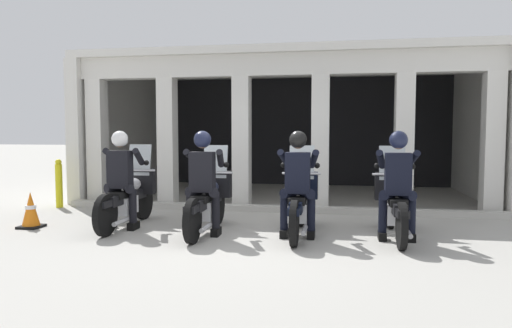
{
  "coord_description": "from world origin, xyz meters",
  "views": [
    {
      "loc": [
        1.29,
        -6.93,
        1.58
      ],
      "look_at": [
        0.0,
        0.39,
        1.06
      ],
      "focal_mm": 32.76,
      "sensor_mm": 36.0,
      "label": 1
    }
  ],
  "objects": [
    {
      "name": "ground_plane",
      "position": [
        0.0,
        3.0,
        0.0
      ],
      "size": [
        80.0,
        80.0,
        0.0
      ],
      "primitive_type": "plane",
      "color": "#A8A59E"
    },
    {
      "name": "station_building",
      "position": [
        0.12,
        5.0,
        2.06
      ],
      "size": [
        9.2,
        4.94,
        3.29
      ],
      "color": "black",
      "rests_on": "ground"
    },
    {
      "name": "kerb_strip",
      "position": [
        0.12,
        2.07,
        0.06
      ],
      "size": [
        8.7,
        0.24,
        0.12
      ],
      "primitive_type": "cube",
      "color": "#B7B5AD",
      "rests_on": "ground"
    },
    {
      "name": "motorcycle_far_left",
      "position": [
        -2.13,
        0.31,
        0.5
      ],
      "size": [
        0.62,
        2.04,
        1.35
      ],
      "rotation": [
        0.0,
        0.0,
        -0.21
      ],
      "color": "black",
      "rests_on": "ground"
    },
    {
      "name": "police_officer_far_left",
      "position": [
        -2.14,
        0.03,
        0.94
      ],
      "size": [
        0.63,
        0.61,
        1.58
      ],
      "rotation": [
        0.0,
        0.0,
        -0.21
      ],
      "color": "black",
      "rests_on": "ground"
    },
    {
      "name": "motorcycle_center_left",
      "position": [
        -0.71,
        0.11,
        0.5
      ],
      "size": [
        0.62,
        2.04,
        1.35
      ],
      "rotation": [
        0.0,
        0.0,
        -0.29
      ],
      "color": "black",
      "rests_on": "ground"
    },
    {
      "name": "police_officer_center_left",
      "position": [
        -0.71,
        -0.17,
        0.94
      ],
      "size": [
        0.63,
        0.61,
        1.58
      ],
      "rotation": [
        0.0,
        0.0,
        -0.29
      ],
      "color": "black",
      "rests_on": "ground"
    },
    {
      "name": "motorcycle_center_right",
      "position": [
        0.71,
        0.19,
        0.5
      ],
      "size": [
        0.62,
        2.04,
        1.35
      ],
      "rotation": [
        0.0,
        0.0,
        -0.25
      ],
      "color": "black",
      "rests_on": "ground"
    },
    {
      "name": "police_officer_center_right",
      "position": [
        0.71,
        -0.09,
        0.94
      ],
      "size": [
        0.63,
        0.61,
        1.58
      ],
      "rotation": [
        0.0,
        0.0,
        -0.25
      ],
      "color": "black",
      "rests_on": "ground"
    },
    {
      "name": "motorcycle_far_right",
      "position": [
        2.14,
        0.26,
        0.5
      ],
      "size": [
        0.62,
        2.04,
        1.35
      ],
      "rotation": [
        0.0,
        0.0,
        -0.25
      ],
      "color": "black",
      "rests_on": "ground"
    },
    {
      "name": "police_officer_far_right",
      "position": [
        2.14,
        -0.02,
        0.94
      ],
      "size": [
        0.63,
        0.61,
        1.58
      ],
      "rotation": [
        0.0,
        0.0,
        -0.25
      ],
      "color": "black",
      "rests_on": "ground"
    },
    {
      "name": "traffic_cone_flank",
      "position": [
        -3.65,
        -0.13,
        0.29
      ],
      "size": [
        0.34,
        0.34,
        0.59
      ],
      "color": "black",
      "rests_on": "ground"
    },
    {
      "name": "bollard_kerbside",
      "position": [
        -4.39,
        1.81,
        0.5
      ],
      "size": [
        0.14,
        0.14,
        1.01
      ],
      "color": "yellow",
      "rests_on": "ground"
    }
  ]
}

